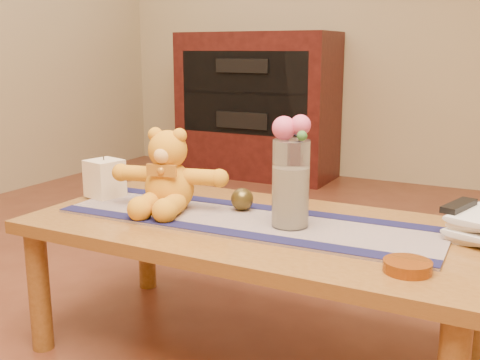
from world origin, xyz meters
The scene contains 30 objects.
floor centered at (0.00, 0.00, 0.00)m, with size 5.50×5.50×0.00m, color #552718.
coffee_table_top centered at (0.00, 0.00, 0.43)m, with size 1.40×0.70×0.04m, color brown.
table_leg_fl centered at (-0.64, -0.29, 0.21)m, with size 0.07×0.07×0.41m, color brown.
table_leg_bl centered at (-0.64, 0.29, 0.21)m, with size 0.07×0.07×0.41m, color brown.
table_leg_br centered at (0.64, 0.29, 0.21)m, with size 0.07×0.07×0.41m, color brown.
persian_runner centered at (-0.03, 0.00, 0.45)m, with size 1.20×0.35×0.01m, color #1B214D.
runner_border_near centered at (-0.02, -0.15, 0.46)m, with size 1.20×0.06×0.00m, color #13133A.
runner_border_far centered at (-0.03, 0.14, 0.46)m, with size 1.20×0.06×0.00m, color #13133A.
teddy_bear centered at (-0.31, -0.01, 0.58)m, with size 0.37×0.31×0.25m, color orange, non-canonical shape.
pillar_candle centered at (-0.61, 0.02, 0.52)m, with size 0.11×0.11×0.13m, color beige.
candle_wick centered at (-0.61, 0.02, 0.60)m, with size 0.00×0.00×0.01m, color black.
glass_vase centered at (0.12, -0.01, 0.59)m, with size 0.11×0.11×0.26m, color silver.
potpourri_fill centered at (0.12, -0.01, 0.55)m, with size 0.09×0.09×0.18m, color beige.
rose_left centered at (0.10, -0.02, 0.75)m, with size 0.07×0.07×0.07m, color #DF4E7B.
rose_right centered at (0.15, 0.00, 0.76)m, with size 0.06×0.06×0.06m, color #DF4E7B.
blue_flower_back centered at (0.13, 0.03, 0.75)m, with size 0.04×0.04×0.04m, color #4E4EA9.
blue_flower_side centered at (0.09, 0.01, 0.74)m, with size 0.04×0.04×0.04m, color #4E4EA9.
leaf_sprig centered at (0.16, -0.03, 0.74)m, with size 0.03×0.03×0.03m, color #33662D.
bronze_ball centered at (-0.09, 0.08, 0.50)m, with size 0.07×0.07×0.07m, color #433716.
book_bottom centered at (0.58, 0.18, 0.46)m, with size 0.17×0.22×0.02m, color beige.
book_lower centered at (0.58, 0.18, 0.48)m, with size 0.16×0.22×0.02m, color beige.
book_upper centered at (0.57, 0.19, 0.50)m, with size 0.17×0.22×0.02m, color beige.
book_top centered at (0.58, 0.18, 0.52)m, with size 0.16×0.22×0.02m, color beige.
tv_remote centered at (0.57, 0.17, 0.54)m, with size 0.04×0.16×0.02m, color black.
amber_dish centered at (0.51, -0.19, 0.46)m, with size 0.12×0.12×0.03m, color #BF5914.
media_cabinet centered at (-1.20, 2.48, 0.55)m, with size 1.20×0.50×1.10m, color black.
cabinet_cavity centered at (-1.20, 2.25, 0.66)m, with size 1.02×0.03×0.61m, color black.
cabinet_shelf centered at (-1.20, 2.33, 0.66)m, with size 1.02×0.20×0.03m, color black.
stereo_upper centered at (-1.20, 2.35, 0.86)m, with size 0.42×0.28×0.10m, color black.
stereo_lower centered at (-1.20, 2.35, 0.46)m, with size 0.42×0.28×0.12m, color black.
Camera 1 is at (0.76, -1.54, 0.98)m, focal length 43.14 mm.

